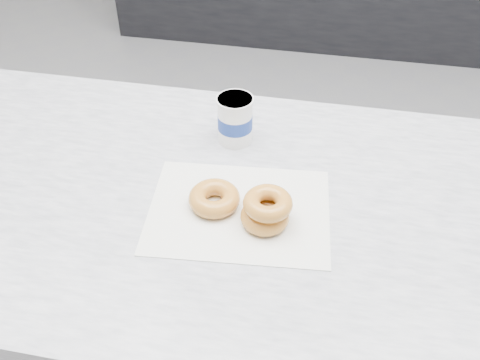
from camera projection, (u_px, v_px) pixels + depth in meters
The scene contains 6 objects.
ground at pixel (253, 263), 2.08m from camera, with size 5.00×5.00×0.00m, color gray.
counter at pixel (214, 328), 1.34m from camera, with size 3.06×0.76×0.90m.
wax_paper at pixel (239, 211), 1.01m from camera, with size 0.34×0.26×0.00m, color silver.
donut_single at pixel (214, 198), 1.01m from camera, with size 0.10×0.10×0.03m, color gold.
donut_stack at pixel (266, 210), 0.97m from camera, with size 0.12×0.12×0.06m.
coffee_cup at pixel (235, 119), 1.15m from camera, with size 0.09×0.09×0.11m.
Camera 1 is at (0.21, -1.34, 1.61)m, focal length 40.00 mm.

